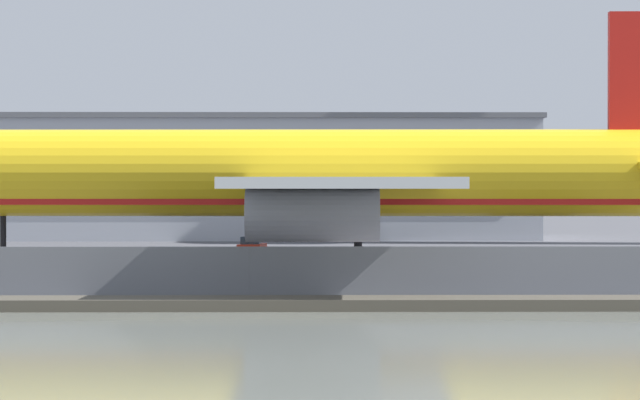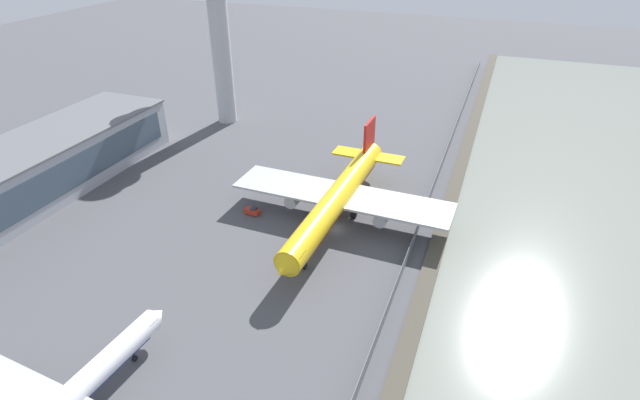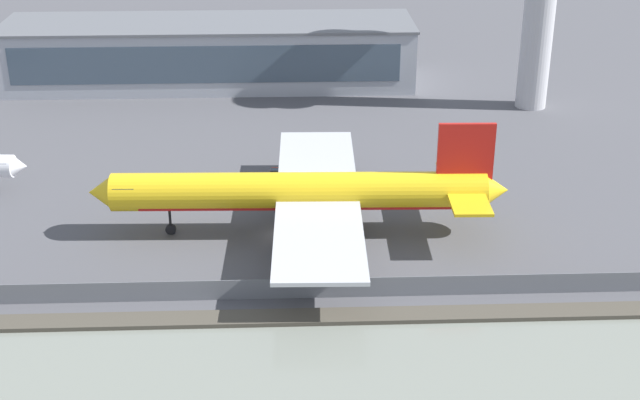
% 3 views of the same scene
% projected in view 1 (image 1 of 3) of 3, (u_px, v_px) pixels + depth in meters
% --- Properties ---
extents(ground_plane, '(500.00, 500.00, 0.00)m').
position_uv_depth(ground_plane, '(259.00, 280.00, 84.94)').
color(ground_plane, '#4C4C51').
extents(shoreline_seawall, '(320.00, 3.00, 0.50)m').
position_uv_depth(shoreline_seawall, '(246.00, 303.00, 64.44)').
color(shoreline_seawall, '#474238').
rests_on(shoreline_seawall, ground).
extents(perimeter_fence, '(280.00, 0.10, 2.50)m').
position_uv_depth(perimeter_fence, '(249.00, 274.00, 68.93)').
color(perimeter_fence, slate).
rests_on(perimeter_fence, ground).
extents(cargo_jet_yellow, '(53.87, 46.23, 15.18)m').
position_uv_depth(cargo_jet_yellow, '(313.00, 177.00, 85.46)').
color(cargo_jet_yellow, yellow).
rests_on(cargo_jet_yellow, ground).
extents(baggage_tug, '(2.00, 3.38, 1.80)m').
position_uv_depth(baggage_tug, '(252.00, 251.00, 103.48)').
color(baggage_tug, red).
rests_on(baggage_tug, ground).
extents(terminal_building, '(79.88, 20.23, 12.28)m').
position_uv_depth(terminal_building, '(137.00, 177.00, 153.09)').
color(terminal_building, '#9EA3AD').
rests_on(terminal_building, ground).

